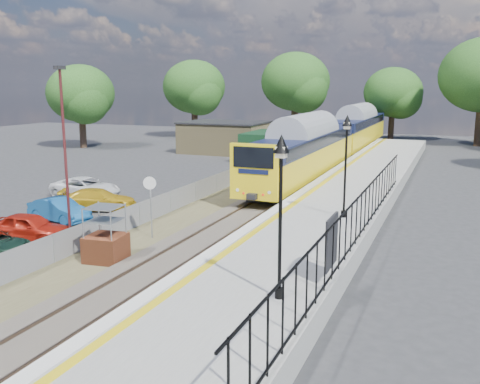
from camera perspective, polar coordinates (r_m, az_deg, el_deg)
The scene contains 18 objects.
ground at distance 21.14m, azimuth -6.82°, elevation -7.39°, with size 120.00×120.00×0.00m, color #2D2D30.
track_bed at distance 29.78m, azimuth 1.39°, elevation -1.59°, with size 5.90×80.00×0.29m.
platform at distance 26.83m, azimuth 9.48°, elevation -2.41°, with size 5.00×70.00×0.90m, color gray.
platform_edge at distance 27.23m, azimuth 5.28°, elevation -1.11°, with size 0.90×70.00×0.01m.
victorian_lamp_south at distance 14.35m, azimuth 4.38°, elevation 1.41°, with size 0.44×0.44×4.60m.
victorian_lamp_north at distance 24.02m, azimuth 11.29°, elevation 5.25°, with size 0.44×0.44×4.60m.
palisade_fence at distance 20.57m, azimuth 12.42°, elevation -2.78°, with size 0.12×26.00×2.00m.
wire_fence at distance 33.20m, azimuth -3.20°, elevation 0.65°, with size 0.06×52.00×1.20m.
outbuilding at distance 53.16m, azimuth -0.89°, elevation 5.72°, with size 10.80×10.10×3.12m.
tree_line at distance 60.05m, azimuth 14.38°, elevation 10.88°, with size 56.80×43.80×11.88m.
train at distance 47.65m, azimuth 10.24°, elevation 5.87°, with size 2.82×40.83×3.51m.
brick_plinth at distance 21.31m, azimuth -14.16°, elevation -4.48°, with size 1.54×1.54×2.24m.
speed_sign at distance 23.77m, azimuth -9.54°, elevation -0.51°, with size 0.55×0.22×2.85m.
carpark_lamp at distance 24.27m, azimuth -18.22°, elevation 4.90°, with size 0.25×0.50×7.55m.
car_red at distance 25.40m, azimuth -21.53°, elevation -3.48°, with size 1.44×3.57×1.22m, color #B21E10.
car_blue at distance 28.38m, azimuth -18.72°, elevation -1.81°, with size 1.25×3.59×1.18m, color #17518A.
car_yellow at distance 30.25m, azimuth -14.85°, elevation -0.79°, with size 1.66×4.08×1.18m, color gold.
car_white at distance 33.90m, azimuth -16.13°, elevation 0.46°, with size 2.03×4.40×1.22m, color white.
Camera 1 is at (9.80, -17.47, 6.78)m, focal length 40.00 mm.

